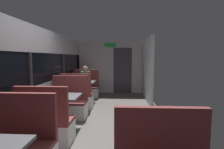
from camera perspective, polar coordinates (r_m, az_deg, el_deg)
ground_plane at (r=3.92m, az=-4.62°, el=-18.52°), size 3.30×9.20×0.02m
carriage_window_panel_left at (r=4.07m, az=-25.48°, el=-1.74°), size 0.09×8.48×2.30m
carriage_end_bulkhead at (r=7.76m, az=-0.12°, el=2.33°), size 2.90×0.11×2.30m
carriage_aisle_panel_right at (r=6.62m, az=11.41°, el=1.74°), size 0.08×2.40×2.30m
dining_table_mid_window at (r=4.09m, az=-16.99°, el=-8.08°), size 0.90×0.70×0.74m
bench_mid_window_facing_end at (r=3.56m, az=-20.84°, el=-15.54°), size 0.95×0.50×1.10m
bench_mid_window_facing_entry at (r=4.81m, az=-13.99°, el=-9.76°), size 0.95×0.50×1.10m
dining_table_far_window at (r=6.23m, az=-9.82°, el=-3.20°), size 0.90×0.70×0.74m
bench_far_window_facing_end at (r=5.62m, az=-11.36°, el=-7.43°), size 0.95×0.50×1.10m
bench_far_window_facing_entry at (r=6.96m, az=-8.49°, el=-4.85°), size 0.95×0.50×1.10m
seated_passenger at (r=6.85m, az=-8.64°, el=-3.24°), size 0.47×0.55×1.26m
coffee_cup_primary at (r=4.03m, az=-15.48°, el=-6.12°), size 0.07×0.07×0.09m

